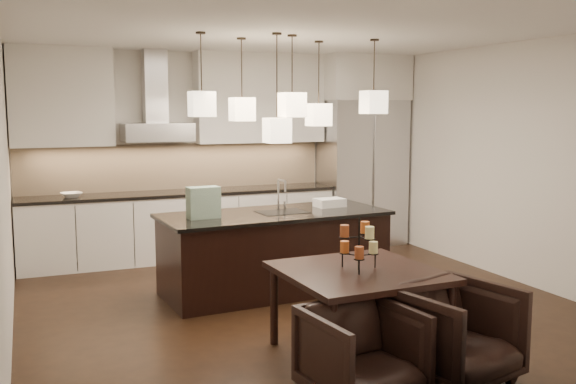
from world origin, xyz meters
name	(u,v)px	position (x,y,z in m)	size (l,w,h in m)	color
floor	(295,303)	(0.00, 0.00, -0.01)	(5.50, 5.50, 0.02)	black
ceiling	(296,30)	(0.00, 0.00, 2.81)	(5.50, 5.50, 0.02)	white
wall_back	(219,153)	(0.00, 2.76, 1.40)	(5.50, 0.02, 2.80)	silver
wall_front	(466,209)	(0.00, -2.76, 1.40)	(5.50, 0.02, 2.80)	silver
wall_left	(2,182)	(-2.76, 0.00, 1.40)	(0.02, 5.50, 2.80)	silver
wall_right	(508,162)	(2.76, 0.00, 1.40)	(0.02, 5.50, 2.80)	silver
refrigerator	(362,173)	(2.10, 2.38, 1.07)	(1.20, 0.72, 2.15)	#B7B7BA
fridge_panel	(363,78)	(2.10, 2.38, 2.47)	(1.26, 0.72, 0.65)	silver
lower_cabinets	(183,226)	(-0.62, 2.43, 0.44)	(4.21, 0.62, 0.88)	silver
countertop	(182,193)	(-0.62, 2.43, 0.90)	(4.21, 0.66, 0.04)	black
backsplash	(177,166)	(-0.62, 2.73, 1.24)	(4.21, 0.02, 0.63)	tan
upper_cab_left	(61,97)	(-2.10, 2.57, 2.17)	(1.25, 0.35, 1.25)	silver
upper_cab_right	(260,98)	(0.55, 2.57, 2.17)	(1.86, 0.35, 1.25)	silver
hood_canopy	(158,132)	(-0.93, 2.48, 1.72)	(0.90, 0.52, 0.24)	#B7B7BA
hood_chimney	(155,86)	(-0.93, 2.59, 2.32)	(0.30, 0.28, 0.96)	#B7B7BA
fruit_bowl	(71,195)	(-2.05, 2.38, 0.95)	(0.26, 0.26, 0.06)	silver
island_body	(274,254)	(-0.05, 0.47, 0.43)	(2.42, 0.97, 0.85)	black
island_top	(274,214)	(-0.05, 0.47, 0.87)	(2.50, 1.05, 0.04)	black
faucet	(278,194)	(0.04, 0.57, 1.08)	(0.10, 0.23, 0.37)	silver
tote_bag	(203,203)	(-0.87, 0.41, 1.06)	(0.33, 0.17, 0.33)	#1B5432
food_container	(330,203)	(0.70, 0.61, 0.94)	(0.33, 0.23, 0.10)	silver
dining_table	(358,313)	(-0.10, -1.55, 0.36)	(1.21, 1.21, 0.73)	black
candelabra	(359,244)	(-0.10, -1.55, 0.94)	(0.35, 0.35, 0.43)	black
candle_a	(373,247)	(0.04, -1.54, 0.90)	(0.07, 0.07, 0.10)	#F6F099
candle_b	(345,247)	(-0.17, -1.43, 0.90)	(0.07, 0.07, 0.10)	#C96022
candle_c	(359,253)	(-0.16, -1.66, 0.90)	(0.07, 0.07, 0.10)	brown
candle_d	(365,227)	(0.01, -1.45, 1.05)	(0.07, 0.07, 0.10)	#C96022
candle_e	(345,231)	(-0.22, -1.53, 1.05)	(0.07, 0.07, 0.10)	brown
candle_f	(370,233)	(-0.07, -1.67, 1.05)	(0.07, 0.07, 0.10)	#F6F099
armchair_left	(362,354)	(-0.47, -2.29, 0.34)	(0.72, 0.74, 0.67)	black
armchair_right	(454,333)	(0.32, -2.26, 0.37)	(0.79, 0.81, 0.74)	black
pendant_a	(202,104)	(-0.86, 0.44, 2.08)	(0.24, 0.24, 0.26)	#FEE7BD
pendant_b	(242,109)	(-0.31, 0.79, 2.02)	(0.24, 0.24, 0.26)	#FEE7BD
pendant_c	(292,105)	(0.09, 0.31, 2.07)	(0.24, 0.24, 0.26)	#FEE7BD
pendant_d	(319,115)	(0.62, 0.77, 1.96)	(0.24, 0.24, 0.26)	#FEE7BD
pendant_e	(373,102)	(1.11, 0.36, 2.10)	(0.24, 0.24, 0.26)	#FEE7BD
pendant_f	(277,130)	(-0.12, 0.22, 1.80)	(0.24, 0.24, 0.26)	#FEE7BD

